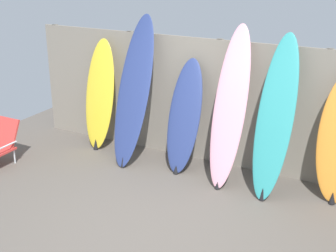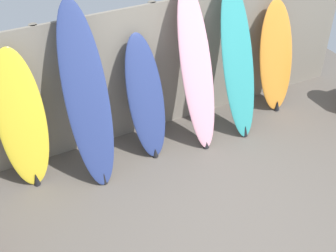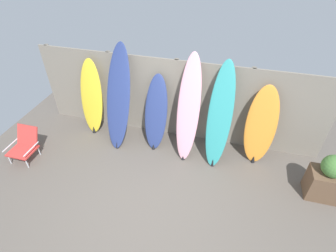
{
  "view_description": "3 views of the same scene",
  "coord_description": "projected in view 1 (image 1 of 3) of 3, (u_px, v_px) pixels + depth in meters",
  "views": [
    {
      "loc": [
        2.35,
        -3.89,
        2.89
      ],
      "look_at": [
        -0.24,
        0.98,
        0.85
      ],
      "focal_mm": 50.0,
      "sensor_mm": 36.0,
      "label": 1
    },
    {
      "loc": [
        -2.29,
        -2.87,
        3.91
      ],
      "look_at": [
        -0.43,
        0.78,
        0.91
      ],
      "focal_mm": 50.0,
      "sensor_mm": 36.0,
      "label": 2
    },
    {
      "loc": [
        1.07,
        -2.58,
        3.85
      ],
      "look_at": [
        0.11,
        1.0,
        0.98
      ],
      "focal_mm": 28.0,
      "sensor_mm": 36.0,
      "label": 3
    }
  ],
  "objects": [
    {
      "name": "fence_back",
      "position": [
        217.0,
        103.0,
        6.61
      ],
      "size": [
        6.08,
        0.11,
        1.8
      ],
      "color": "gray",
      "rests_on": "ground"
    },
    {
      "name": "surfboard_pink_3",
      "position": [
        230.0,
        107.0,
        6.02
      ],
      "size": [
        0.44,
        0.77,
        2.06
      ],
      "color": "pink",
      "rests_on": "ground"
    },
    {
      "name": "ground",
      "position": [
        146.0,
        227.0,
        5.26
      ],
      "size": [
        7.68,
        7.68,
        0.0
      ],
      "primitive_type": "plane",
      "color": "#5B544C"
    },
    {
      "name": "surfboard_navy_1",
      "position": [
        134.0,
        92.0,
        6.63
      ],
      "size": [
        0.54,
        0.82,
        2.1
      ],
      "color": "navy",
      "rests_on": "ground"
    },
    {
      "name": "surfboard_navy_2",
      "position": [
        184.0,
        117.0,
        6.46
      ],
      "size": [
        0.47,
        0.59,
        1.55
      ],
      "color": "navy",
      "rests_on": "ground"
    },
    {
      "name": "surfboard_teal_4",
      "position": [
        275.0,
        118.0,
        5.74
      ],
      "size": [
        0.47,
        0.76,
        2.0
      ],
      "color": "teal",
      "rests_on": "ground"
    },
    {
      "name": "surfboard_yellow_0",
      "position": [
        100.0,
        95.0,
        7.17
      ],
      "size": [
        0.58,
        0.45,
        1.7
      ],
      "color": "yellow",
      "rests_on": "ground"
    }
  ]
}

